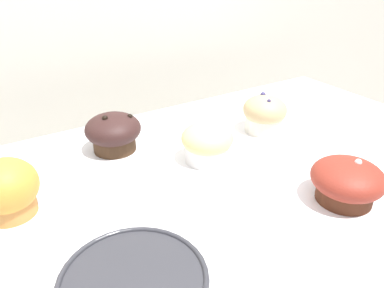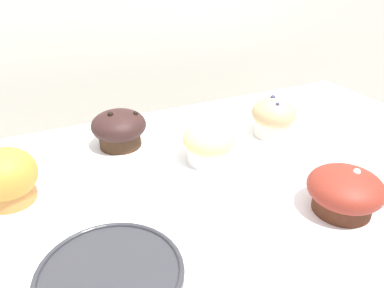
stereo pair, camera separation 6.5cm
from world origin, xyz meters
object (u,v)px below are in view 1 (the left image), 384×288
at_px(muffin_back_left, 6,189).
at_px(muffin_front_center, 207,142).
at_px(muffin_front_left, 264,113).
at_px(muffin_back_right, 113,132).
at_px(serving_plate, 133,279).
at_px(muffin_front_right, 347,181).

bearing_deg(muffin_back_left, muffin_front_center, -3.78).
bearing_deg(muffin_front_left, muffin_back_left, -177.97).
distance_m(muffin_back_right, serving_plate, 0.34).
height_order(muffin_back_left, muffin_front_left, muffin_back_left).
distance_m(muffin_front_left, serving_plate, 0.47).
bearing_deg(serving_plate, muffin_front_right, -3.87).
xyz_separation_m(muffin_front_center, muffin_front_left, (0.17, 0.04, 0.00)).
xyz_separation_m(muffin_front_center, serving_plate, (-0.23, -0.19, -0.03)).
xyz_separation_m(muffin_back_right, muffin_front_left, (0.30, -0.09, 0.00)).
height_order(muffin_front_center, muffin_front_right, same).
xyz_separation_m(muffin_back_left, serving_plate, (0.10, -0.21, -0.04)).
bearing_deg(muffin_back_right, muffin_front_center, -44.45).
height_order(muffin_back_right, muffin_front_left, muffin_front_left).
height_order(muffin_back_right, serving_plate, muffin_back_right).
xyz_separation_m(muffin_front_left, muffin_front_right, (-0.06, -0.25, -0.01)).
relative_size(muffin_back_left, muffin_front_left, 1.01).
height_order(muffin_front_right, serving_plate, muffin_front_right).
height_order(muffin_front_left, serving_plate, muffin_front_left).
bearing_deg(serving_plate, muffin_front_center, 39.47).
height_order(muffin_front_center, muffin_back_left, muffin_back_left).
bearing_deg(muffin_back_right, serving_plate, -108.05).
relative_size(muffin_front_center, muffin_back_left, 1.02).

